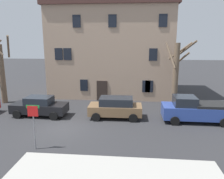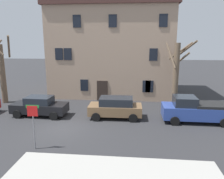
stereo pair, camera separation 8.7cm
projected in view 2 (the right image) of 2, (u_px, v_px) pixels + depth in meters
name	position (u px, v px, depth m)	size (l,w,h in m)	color
ground_plane	(62.00, 128.00, 15.63)	(120.00, 120.00, 0.00)	#2D2D30
building_main	(112.00, 42.00, 25.13)	(13.71, 7.70, 11.74)	tan
tree_bare_near	(1.00, 70.00, 21.53)	(2.75, 2.90, 6.65)	brown
tree_bare_mid	(177.00, 72.00, 19.91)	(2.64, 2.61, 6.18)	brown
car_black_sedan	(40.00, 106.00, 18.14)	(4.58, 2.06, 1.64)	black
car_brown_wagon	(115.00, 107.00, 17.61)	(4.25, 2.03, 1.71)	brown
pickup_truck_blue	(196.00, 110.00, 16.75)	(5.18, 2.20, 1.98)	#2D4799
street_sign_pole	(33.00, 119.00, 12.28)	(0.76, 0.07, 2.64)	slate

